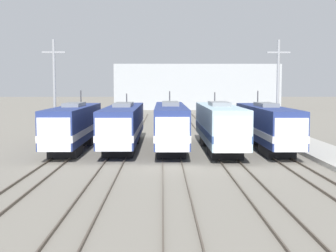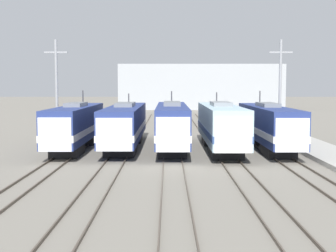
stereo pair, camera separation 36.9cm
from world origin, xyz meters
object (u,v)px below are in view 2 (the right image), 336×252
locomotive_center_left (124,125)px  locomotive_center_right (220,126)px  catenary_tower_left (56,90)px  locomotive_center (171,125)px  catenary_tower_right (279,90)px  locomotive_far_left (74,126)px  locomotive_far_right (267,126)px

locomotive_center_left → locomotive_center_right: (8.81, -1.77, 0.07)m
catenary_tower_left → locomotive_center: bearing=-17.7°
catenary_tower_left → catenary_tower_right: 22.21m
locomotive_far_left → locomotive_center_right: size_ratio=0.98×
locomotive_center_left → locomotive_far_right: size_ratio=1.07×
locomotive_center_left → catenary_tower_left: size_ratio=1.79×
locomotive_center → catenary_tower_right: catenary_tower_right is taller
locomotive_center → locomotive_center_right: size_ratio=1.08×
locomotive_far_left → locomotive_center_left: 4.58m
locomotive_center_right → locomotive_far_right: (4.40, 0.70, -0.05)m
locomotive_far_left → locomotive_center: 8.83m
locomotive_center → locomotive_far_right: size_ratio=1.04×
locomotive_center_right → catenary_tower_left: (-15.84, 4.80, 3.19)m
locomotive_center_right → locomotive_far_right: bearing=9.0°
locomotive_center_right → locomotive_far_right: size_ratio=0.97×
locomotive_center_right → locomotive_center_left: bearing=168.6°
locomotive_center → locomotive_far_right: locomotive_far_right is taller
locomotive_center → locomotive_center_right: 4.55m
locomotive_far_right → catenary_tower_right: size_ratio=1.67×
locomotive_far_left → locomotive_far_right: size_ratio=0.95×
catenary_tower_left → catenary_tower_right: (22.21, 0.00, 0.00)m
locomotive_center → catenary_tower_left: 12.43m
locomotive_center → catenary_tower_right: bearing=18.7°
locomotive_far_left → catenary_tower_right: (19.58, 4.28, 3.23)m
locomotive_center_left → locomotive_far_left: bearing=-164.2°
locomotive_far_right → locomotive_center_right: bearing=-171.0°
locomotive_far_left → locomotive_center_right: locomotive_far_left is taller
locomotive_center_left → locomotive_center: (4.40, -0.61, 0.05)m
locomotive_center_left → locomotive_center: locomotive_center is taller
locomotive_far_left → locomotive_center_right: 13.22m
catenary_tower_left → catenary_tower_right: bearing=0.0°
locomotive_far_left → locomotive_center: size_ratio=0.91×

